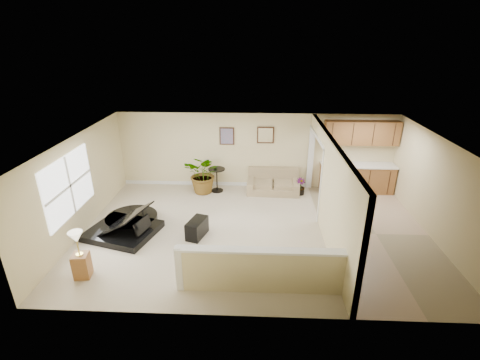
{
  "coord_description": "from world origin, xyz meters",
  "views": [
    {
      "loc": [
        -0.04,
        -7.93,
        4.8
      ],
      "look_at": [
        -0.41,
        0.4,
        1.29
      ],
      "focal_mm": 26.0,
      "sensor_mm": 36.0,
      "label": 1
    }
  ],
  "objects_px": {
    "loveseat": "(273,181)",
    "lamp_stand": "(80,258)",
    "accent_table": "(217,177)",
    "palm_plant": "(204,174)",
    "small_plant": "(300,188)",
    "piano": "(121,209)",
    "piano_bench": "(197,228)"
  },
  "relations": [
    {
      "from": "piano",
      "to": "accent_table",
      "type": "distance_m",
      "value": 3.44
    },
    {
      "from": "loveseat",
      "to": "small_plant",
      "type": "relative_size",
      "value": 3.17
    },
    {
      "from": "piano",
      "to": "loveseat",
      "type": "relative_size",
      "value": 1.3
    },
    {
      "from": "lamp_stand",
      "to": "accent_table",
      "type": "bearing_deg",
      "value": 61.99
    },
    {
      "from": "piano_bench",
      "to": "lamp_stand",
      "type": "relative_size",
      "value": 0.63
    },
    {
      "from": "piano",
      "to": "palm_plant",
      "type": "relative_size",
      "value": 1.53
    },
    {
      "from": "loveseat",
      "to": "palm_plant",
      "type": "xyz_separation_m",
      "value": [
        -2.23,
        -0.21,
        0.28
      ]
    },
    {
      "from": "piano_bench",
      "to": "accent_table",
      "type": "distance_m",
      "value": 2.83
    },
    {
      "from": "accent_table",
      "to": "small_plant",
      "type": "distance_m",
      "value": 2.73
    },
    {
      "from": "piano_bench",
      "to": "palm_plant",
      "type": "distance_m",
      "value": 2.71
    },
    {
      "from": "small_plant",
      "to": "accent_table",
      "type": "bearing_deg",
      "value": 177.38
    },
    {
      "from": "accent_table",
      "to": "lamp_stand",
      "type": "height_order",
      "value": "lamp_stand"
    },
    {
      "from": "piano_bench",
      "to": "lamp_stand",
      "type": "distance_m",
      "value": 2.78
    },
    {
      "from": "piano",
      "to": "palm_plant",
      "type": "height_order",
      "value": "piano"
    },
    {
      "from": "piano_bench",
      "to": "small_plant",
      "type": "relative_size",
      "value": 1.27
    },
    {
      "from": "piano_bench",
      "to": "accent_table",
      "type": "relative_size",
      "value": 0.87
    },
    {
      "from": "accent_table",
      "to": "lamp_stand",
      "type": "distance_m",
      "value": 5.11
    },
    {
      "from": "loveseat",
      "to": "lamp_stand",
      "type": "bearing_deg",
      "value": -129.94
    },
    {
      "from": "piano",
      "to": "piano_bench",
      "type": "xyz_separation_m",
      "value": [
        1.98,
        -0.17,
        -0.42
      ]
    },
    {
      "from": "accent_table",
      "to": "piano",
      "type": "bearing_deg",
      "value": -129.92
    },
    {
      "from": "piano",
      "to": "small_plant",
      "type": "distance_m",
      "value": 5.53
    },
    {
      "from": "accent_table",
      "to": "lamp_stand",
      "type": "relative_size",
      "value": 0.72
    },
    {
      "from": "piano_bench",
      "to": "palm_plant",
      "type": "bearing_deg",
      "value": 93.67
    },
    {
      "from": "small_plant",
      "to": "piano_bench",
      "type": "bearing_deg",
      "value": -137.55
    },
    {
      "from": "lamp_stand",
      "to": "piano_bench",
      "type": "bearing_deg",
      "value": 38.09
    },
    {
      "from": "loveseat",
      "to": "small_plant",
      "type": "bearing_deg",
      "value": -10.58
    },
    {
      "from": "palm_plant",
      "to": "piano",
      "type": "bearing_deg",
      "value": -125.93
    },
    {
      "from": "small_plant",
      "to": "loveseat",
      "type": "bearing_deg",
      "value": 166.64
    },
    {
      "from": "piano_bench",
      "to": "palm_plant",
      "type": "relative_size",
      "value": 0.47
    },
    {
      "from": "palm_plant",
      "to": "small_plant",
      "type": "relative_size",
      "value": 2.69
    },
    {
      "from": "palm_plant",
      "to": "small_plant",
      "type": "height_order",
      "value": "palm_plant"
    },
    {
      "from": "loveseat",
      "to": "piano_bench",
      "type": "bearing_deg",
      "value": -122.77
    }
  ]
}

